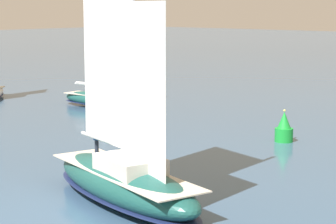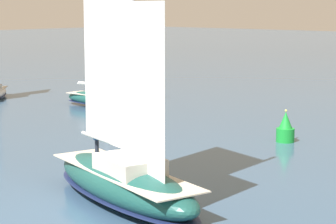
{
  "view_description": "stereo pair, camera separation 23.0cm",
  "coord_description": "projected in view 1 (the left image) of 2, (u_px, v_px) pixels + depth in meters",
  "views": [
    {
      "loc": [
        21.02,
        -20.18,
        8.93
      ],
      "look_at": [
        0.0,
        3.0,
        3.89
      ],
      "focal_mm": 70.0,
      "sensor_mm": 36.0,
      "label": 1
    },
    {
      "loc": [
        21.19,
        -20.02,
        8.93
      ],
      "look_at": [
        0.0,
        3.0,
        3.89
      ],
      "focal_mm": 70.0,
      "sensor_mm": 36.0,
      "label": 2
    }
  ],
  "objects": [
    {
      "name": "channel_buoy",
      "position": [
        284.0,
        129.0,
        43.72
      ],
      "size": [
        1.22,
        1.22,
        2.19
      ],
      "color": "green",
      "rests_on": "ground"
    },
    {
      "name": "sailboat_moored_mid_channel",
      "position": [
        99.0,
        99.0,
        58.84
      ],
      "size": [
        8.29,
        2.86,
        11.21
      ],
      "color": "#194C47",
      "rests_on": "ground"
    },
    {
      "name": "ground_plane",
      "position": [
        124.0,
        203.0,
        30.12
      ],
      "size": [
        400.0,
        400.0,
        0.0
      ],
      "primitive_type": "plane",
      "color": "#385675"
    },
    {
      "name": "sailboat_main",
      "position": [
        124.0,
        178.0,
        29.91
      ],
      "size": [
        11.67,
        5.73,
        15.44
      ],
      "color": "#194C47",
      "rests_on": "ground"
    }
  ]
}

